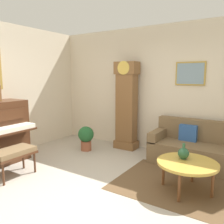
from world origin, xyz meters
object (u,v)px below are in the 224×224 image
at_px(green_jug, 183,153).
at_px(potted_plant, 86,137).
at_px(couch, 202,149).
at_px(piano_bench, 13,153).
at_px(grandfather_clock, 126,108).
at_px(coffee_table, 187,164).

height_order(green_jug, potted_plant, green_jug).
relative_size(couch, potted_plant, 3.39).
xyz_separation_m(piano_bench, grandfather_clock, (0.84, 2.41, 0.56)).
height_order(grandfather_clock, green_jug, grandfather_clock).
relative_size(piano_bench, potted_plant, 1.25).
bearing_deg(piano_bench, grandfather_clock, 70.91).
xyz_separation_m(piano_bench, green_jug, (2.53, 1.17, 0.14)).
relative_size(coffee_table, potted_plant, 1.57).
distance_m(couch, green_jug, 1.12).
distance_m(grandfather_clock, coffee_table, 2.30).
xyz_separation_m(grandfather_clock, green_jug, (1.69, -1.24, -0.42)).
distance_m(couch, potted_plant, 2.49).
height_order(couch, coffee_table, couch).
xyz_separation_m(piano_bench, coffee_table, (2.62, 1.07, 0.02)).
distance_m(green_jug, potted_plant, 2.47).
bearing_deg(green_jug, grandfather_clock, 143.71).
bearing_deg(potted_plant, piano_bench, -94.65).
height_order(coffee_table, potted_plant, potted_plant).
relative_size(green_jug, potted_plant, 0.43).
distance_m(piano_bench, couch, 3.43).
distance_m(piano_bench, grandfather_clock, 2.61).
bearing_deg(couch, coffee_table, -88.14).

